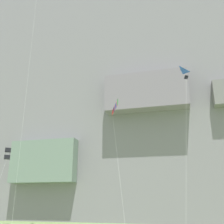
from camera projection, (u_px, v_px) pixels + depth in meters
name	position (u px, v px, depth m)	size (l,w,h in m)	color
cliff_face	(152.00, 84.00, 58.04)	(180.00, 25.12, 55.56)	gray
kite_delta_high_left	(190.00, 78.00, 31.60)	(2.87, 6.36, 17.85)	blue
kite_banner_low_right	(115.00, 110.00, 31.93)	(3.02, 6.37, 14.44)	black
kite_box_near_cliff	(7.00, 154.00, 38.16)	(1.48, 4.93, 10.59)	black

